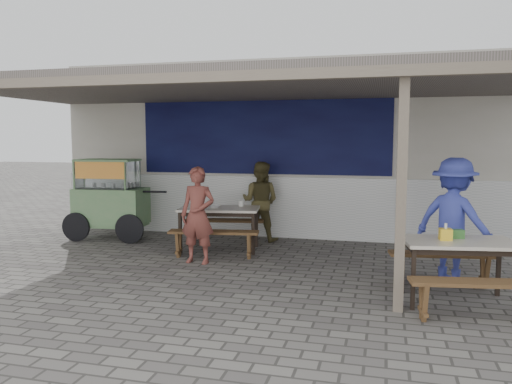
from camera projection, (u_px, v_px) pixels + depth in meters
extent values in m
plane|color=#67635D|center=(225.00, 276.00, 7.10)|extent=(60.00, 60.00, 0.00)
cube|color=beige|center=(278.00, 148.00, 10.38)|extent=(9.00, 1.20, 3.50)
cube|color=silver|center=(271.00, 207.00, 9.90)|extent=(9.00, 0.10, 1.20)
cube|color=#0F1546|center=(262.00, 133.00, 9.81)|extent=(5.00, 0.03, 1.60)
cube|color=#605552|center=(244.00, 87.00, 7.77)|extent=(9.00, 4.20, 0.12)
cube|color=#716955|center=(196.00, 78.00, 5.81)|extent=(9.00, 0.12, 0.12)
cube|color=#716955|center=(401.00, 192.00, 5.50)|extent=(0.11, 0.11, 2.70)
cube|color=beige|center=(219.00, 209.00, 8.67)|extent=(1.47, 0.95, 0.04)
cube|color=black|center=(219.00, 212.00, 8.68)|extent=(1.35, 0.83, 0.06)
cube|color=black|center=(180.00, 233.00, 8.46)|extent=(0.05, 0.05, 0.71)
cube|color=black|center=(253.00, 234.00, 8.35)|extent=(0.05, 0.05, 0.71)
cube|color=black|center=(188.00, 226.00, 9.07)|extent=(0.05, 0.05, 0.71)
cube|color=black|center=(256.00, 228.00, 8.96)|extent=(0.05, 0.05, 0.71)
cube|color=brown|center=(214.00, 232.00, 8.12)|extent=(1.49, 0.52, 0.04)
cube|color=brown|center=(179.00, 245.00, 8.19)|extent=(0.10, 0.28, 0.41)
cube|color=brown|center=(249.00, 246.00, 8.09)|extent=(0.10, 0.28, 0.41)
cube|color=brown|center=(225.00, 220.00, 9.29)|extent=(1.49, 0.52, 0.04)
cube|color=brown|center=(194.00, 232.00, 9.36)|extent=(0.10, 0.28, 0.41)
cube|color=brown|center=(256.00, 233.00, 9.26)|extent=(0.10, 0.28, 0.41)
cube|color=beige|center=(459.00, 242.00, 5.86)|extent=(1.38, 0.93, 0.04)
cube|color=black|center=(459.00, 247.00, 5.87)|extent=(1.26, 0.82, 0.06)
cube|color=black|center=(413.00, 279.00, 5.65)|extent=(0.05, 0.05, 0.71)
cube|color=black|center=(403.00, 265.00, 6.27)|extent=(0.05, 0.05, 0.71)
cube|color=black|center=(498.00, 268.00, 6.16)|extent=(0.05, 0.05, 0.71)
cube|color=brown|center=(477.00, 283.00, 5.25)|extent=(1.40, 0.49, 0.04)
cube|color=brown|center=(423.00, 302.00, 5.32)|extent=(0.09, 0.28, 0.41)
cube|color=brown|center=(443.00, 254.00, 6.54)|extent=(1.40, 0.49, 0.04)
cube|color=brown|center=(400.00, 270.00, 6.62)|extent=(0.09, 0.28, 0.41)
cube|color=brown|center=(485.00, 272.00, 6.51)|extent=(0.09, 0.28, 0.41)
cube|color=#6C8C5D|center=(111.00, 206.00, 9.68)|extent=(1.38, 0.77, 0.69)
cube|color=#6C8C5D|center=(112.00, 225.00, 9.72)|extent=(1.32, 0.73, 0.05)
cylinder|color=black|center=(76.00, 227.00, 9.46)|extent=(0.56, 0.08, 0.55)
cylinder|color=black|center=(129.00, 229.00, 9.25)|extent=(0.56, 0.08, 0.55)
cube|color=silver|center=(108.00, 174.00, 9.63)|extent=(1.12, 0.66, 0.54)
cube|color=#6C8C5D|center=(107.00, 160.00, 9.60)|extent=(1.17, 0.70, 0.04)
cube|color=#E54236|center=(100.00, 170.00, 9.31)|extent=(0.99, 0.08, 0.32)
cylinder|color=black|center=(149.00, 192.00, 9.50)|extent=(0.69, 0.08, 0.04)
imported|color=brown|center=(198.00, 215.00, 7.77)|extent=(0.57, 0.39, 1.52)
imported|color=brown|center=(260.00, 201.00, 9.50)|extent=(0.79, 0.64, 1.51)
imported|color=#3C47B1|center=(454.00, 220.00, 6.78)|extent=(1.26, 1.12, 1.69)
cube|color=yellow|center=(446.00, 234.00, 5.88)|extent=(0.15, 0.15, 0.14)
cube|color=#397333|center=(457.00, 234.00, 5.99)|extent=(0.18, 0.13, 0.11)
cylinder|color=white|center=(241.00, 203.00, 8.86)|extent=(0.09, 0.09, 0.10)
imported|color=white|center=(215.00, 207.00, 8.63)|extent=(0.17, 0.17, 0.04)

